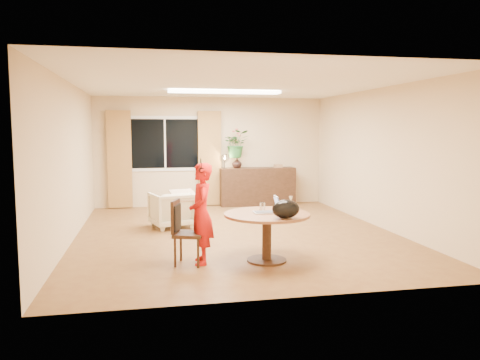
{
  "coord_description": "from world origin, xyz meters",
  "views": [
    {
      "loc": [
        -1.51,
        -7.97,
        1.82
      ],
      "look_at": [
        0.03,
        -0.2,
        0.97
      ],
      "focal_mm": 35.0,
      "sensor_mm": 36.0,
      "label": 1
    }
  ],
  "objects_px": {
    "dining_chair": "(189,232)",
    "armchair": "(171,210)",
    "sideboard": "(257,186)",
    "dining_table": "(267,224)",
    "child": "(201,214)"
  },
  "relations": [
    {
      "from": "child",
      "to": "armchair",
      "type": "bearing_deg",
      "value": -172.06
    },
    {
      "from": "child",
      "to": "sideboard",
      "type": "xyz_separation_m",
      "value": [
        1.9,
        4.74,
        -0.23
      ]
    },
    {
      "from": "dining_chair",
      "to": "child",
      "type": "relative_size",
      "value": 0.64
    },
    {
      "from": "armchair",
      "to": "dining_table",
      "type": "bearing_deg",
      "value": 98.41
    },
    {
      "from": "dining_table",
      "to": "dining_chair",
      "type": "xyz_separation_m",
      "value": [
        -1.07,
        0.06,
        -0.09
      ]
    },
    {
      "from": "dining_chair",
      "to": "sideboard",
      "type": "bearing_deg",
      "value": 84.65
    },
    {
      "from": "child",
      "to": "armchair",
      "type": "height_order",
      "value": "child"
    },
    {
      "from": "dining_table",
      "to": "sideboard",
      "type": "height_order",
      "value": "sideboard"
    },
    {
      "from": "dining_table",
      "to": "armchair",
      "type": "xyz_separation_m",
      "value": [
        -1.18,
        2.58,
        -0.2
      ]
    },
    {
      "from": "dining_chair",
      "to": "armchair",
      "type": "xyz_separation_m",
      "value": [
        -0.11,
        2.53,
        -0.11
      ]
    },
    {
      "from": "dining_chair",
      "to": "armchair",
      "type": "bearing_deg",
      "value": 110.74
    },
    {
      "from": "child",
      "to": "dining_chair",
      "type": "bearing_deg",
      "value": -81.61
    },
    {
      "from": "dining_table",
      "to": "armchair",
      "type": "height_order",
      "value": "dining_table"
    },
    {
      "from": "sideboard",
      "to": "dining_chair",
      "type": "bearing_deg",
      "value": -113.56
    },
    {
      "from": "dining_table",
      "to": "armchair",
      "type": "relative_size",
      "value": 1.62
    }
  ]
}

